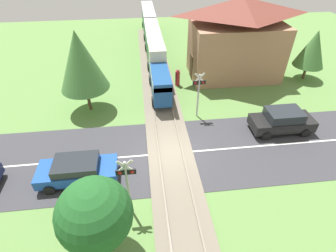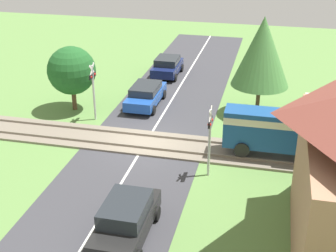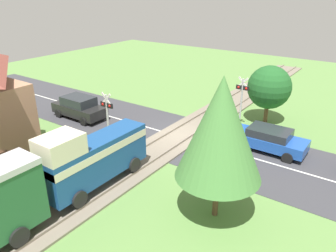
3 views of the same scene
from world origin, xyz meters
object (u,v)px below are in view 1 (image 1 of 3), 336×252
Objects in this scene: car_near_crossing at (77,170)px; pedestrian_by_station at (178,78)px; train at (152,39)px; car_far_side at (282,120)px; station_building at (237,40)px; crossing_signal_west_approach at (127,180)px; crossing_signal_east_approach at (199,90)px.

pedestrian_by_station is at bearing 55.23° from car_near_crossing.
train is at bearing 72.38° from car_near_crossing.
car_far_side is 9.41m from pedestrian_by_station.
car_near_crossing is 1.03× the size of car_far_side.
car_near_crossing is at bearing -137.10° from station_building.
station_building is 6.10m from pedestrian_by_station.
pedestrian_by_station is at bearing -165.35° from station_building.
train is 19.17m from crossing_signal_west_approach.
train reaches higher than car_far_side.
car_near_crossing is at bearing -107.62° from train.
car_far_side is 1.19× the size of crossing_signal_west_approach.
car_near_crossing is 0.51× the size of station_building.
train is 5.07× the size of car_near_crossing.
car_near_crossing is 9.46m from crossing_signal_east_approach.
crossing_signal_west_approach reaches higher than train.
pedestrian_by_station is (-5.35, -1.40, -2.59)m from station_building.
station_building is (12.33, 11.46, 2.56)m from car_near_crossing.
train is 2.58× the size of station_building.
crossing_signal_west_approach is (2.85, -2.36, 1.48)m from car_near_crossing.
crossing_signal_east_approach is (4.88, 7.61, 0.00)m from crossing_signal_west_approach.
station_building is at bearing 55.53° from crossing_signal_west_approach.
car_far_side is at bearing 12.43° from car_near_crossing.
car_far_side is at bearing -85.09° from station_building.
crossing_signal_west_approach is at bearing -152.85° from car_far_side.
pedestrian_by_station is (4.14, 12.42, -1.50)m from crossing_signal_west_approach.
crossing_signal_east_approach is (7.73, 5.24, 1.48)m from car_near_crossing.
pedestrian_by_station is (6.99, 10.06, -0.02)m from car_near_crossing.
car_far_side is at bearing -49.73° from pedestrian_by_station.
station_building is (-0.74, 8.58, 2.46)m from car_far_side.
crossing_signal_east_approach is at bearing -77.91° from train.
crossing_signal_west_approach is 2.23× the size of pedestrian_by_station.
crossing_signal_east_approach is at bearing -81.23° from pedestrian_by_station.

